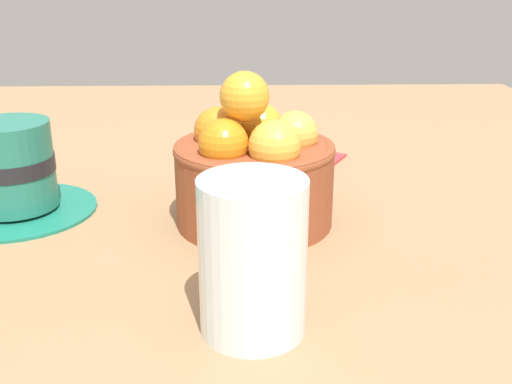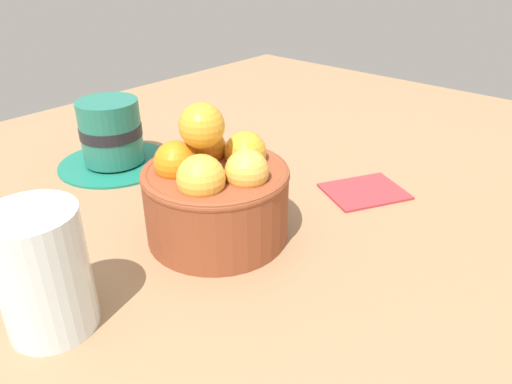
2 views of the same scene
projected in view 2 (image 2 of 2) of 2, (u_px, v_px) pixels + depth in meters
The scene contains 5 objects.
ground_plane at pixel (219, 249), 49.95cm from camera, with size 136.85×102.39×3.70cm, color #997551.
terracotta_bowl at pixel (216, 191), 46.66cm from camera, with size 14.35×14.35×13.92cm.
coffee_cup at pixel (112, 137), 62.42cm from camera, with size 14.81×14.81×8.80cm.
water_glass at pixel (43, 272), 35.37cm from camera, with size 6.81×6.81×10.24cm, color silver.
folded_napkin at pixel (364, 190), 56.99cm from camera, with size 9.13×7.11×0.60cm, color #B23338.
Camera 2 is at (-28.38, -30.08, 27.05)cm, focal length 33.53 mm.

